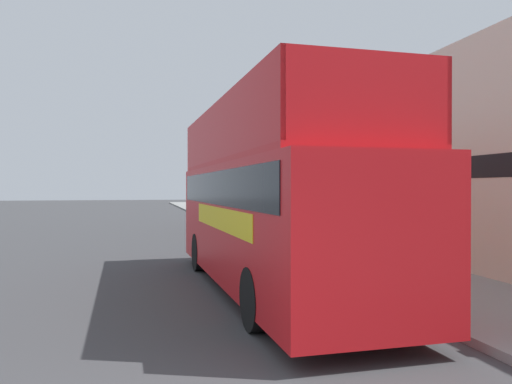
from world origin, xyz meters
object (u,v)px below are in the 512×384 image
Objects in this scene: lamp_post_nearest at (393,139)px; lamp_post_second at (275,166)px; tour_bus at (269,209)px; parked_car_ahead_of_bus at (234,231)px.

lamp_post_second is at bearing 90.93° from lamp_post_nearest.
lamp_post_second reaches higher than tour_bus.
tour_bus is 7.65m from parked_car_ahead_of_bus.
parked_car_ahead_of_bus is 0.95× the size of lamp_post_second.
lamp_post_nearest is (1.78, -8.68, 2.64)m from parked_car_ahead_of_bus.
tour_bus is 2.45× the size of parked_car_ahead_of_bus.
tour_bus is 3.08m from lamp_post_nearest.
parked_car_ahead_of_bus is at bearing -175.34° from lamp_post_second.
lamp_post_nearest is at bearing -89.07° from lamp_post_second.
tour_bus is 2.34× the size of lamp_post_second.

